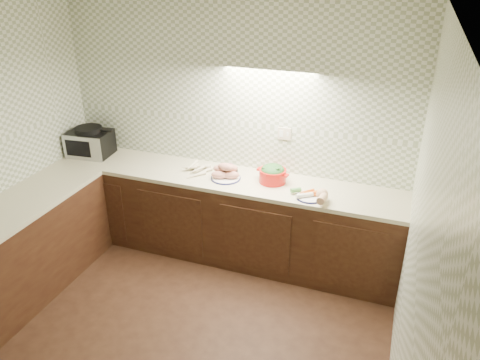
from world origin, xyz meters
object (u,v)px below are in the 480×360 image
(toaster_oven, at_px, (90,142))
(veg_plate, at_px, (315,195))
(onion_bowl, at_px, (231,169))
(dutch_oven, at_px, (273,173))
(sweet_potato_plate, at_px, (226,173))
(parsnip_pile, at_px, (196,171))

(toaster_oven, xyz_separation_m, veg_plate, (2.53, -0.18, -0.11))
(onion_bowl, xyz_separation_m, dutch_oven, (0.45, -0.07, 0.05))
(toaster_oven, distance_m, sweet_potato_plate, 1.62)
(toaster_oven, height_order, dutch_oven, toaster_oven)
(onion_bowl, xyz_separation_m, veg_plate, (0.91, -0.28, 0.01))
(dutch_oven, bearing_deg, parsnip_pile, -163.71)
(parsnip_pile, height_order, sweet_potato_plate, sweet_potato_plate)
(toaster_oven, height_order, parsnip_pile, toaster_oven)
(sweet_potato_plate, bearing_deg, parsnip_pile, 178.72)
(sweet_potato_plate, xyz_separation_m, veg_plate, (0.91, -0.12, -0.02))
(parsnip_pile, distance_m, onion_bowl, 0.35)
(parsnip_pile, bearing_deg, dutch_oven, 5.55)
(dutch_oven, relative_size, veg_plate, 0.85)
(onion_bowl, distance_m, dutch_oven, 0.46)
(dutch_oven, distance_m, veg_plate, 0.50)
(parsnip_pile, distance_m, sweet_potato_plate, 0.32)
(onion_bowl, height_order, dutch_oven, dutch_oven)
(parsnip_pile, distance_m, dutch_oven, 0.78)
(parsnip_pile, bearing_deg, toaster_oven, 177.66)
(onion_bowl, relative_size, dutch_oven, 0.39)
(sweet_potato_plate, relative_size, dutch_oven, 0.90)
(veg_plate, bearing_deg, toaster_oven, 175.84)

